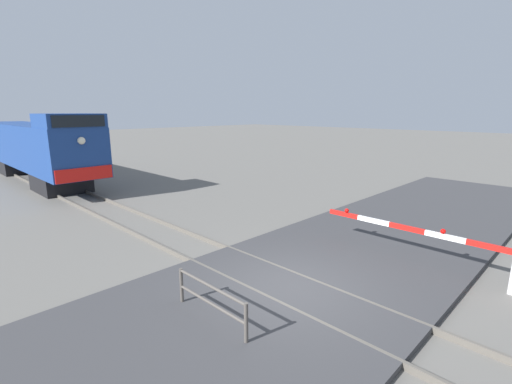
{
  "coord_description": "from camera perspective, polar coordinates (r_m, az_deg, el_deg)",
  "views": [
    {
      "loc": [
        -6.35,
        -5.05,
        4.38
      ],
      "look_at": [
        0.95,
        2.1,
        2.05
      ],
      "focal_mm": 25.08,
      "sensor_mm": 36.0,
      "label": 1
    }
  ],
  "objects": [
    {
      "name": "road_surface",
      "position": [
        9.19,
        5.42,
        -15.21
      ],
      "size": [
        36.0,
        6.23,
        0.15
      ],
      "primitive_type": "cube",
      "color": "#38383A",
      "rests_on": "ground_plane"
    },
    {
      "name": "ground_plane",
      "position": [
        9.22,
        5.41,
        -15.61
      ],
      "size": [
        160.0,
        160.0,
        0.0
      ],
      "primitive_type": "plane",
      "color": "#605E59"
    },
    {
      "name": "guard_railing",
      "position": [
        7.7,
        -7.26,
        -16.65
      ],
      "size": [
        0.08,
        2.18,
        0.95
      ],
      "color": "#4C4742",
      "rests_on": "ground_plane"
    },
    {
      "name": "crossing_gate",
      "position": [
        10.94,
        32.69,
        -8.51
      ],
      "size": [
        0.36,
        5.92,
        1.25
      ],
      "color": "silver",
      "rests_on": "ground_plane"
    },
    {
      "name": "rail_track_right",
      "position": [
        9.7,
        8.18,
        -13.69
      ],
      "size": [
        0.08,
        80.0,
        0.15
      ],
      "primitive_type": "cube",
      "color": "#59544C",
      "rests_on": "ground_plane"
    },
    {
      "name": "locomotive",
      "position": [
        26.56,
        -31.76,
        6.12
      ],
      "size": [
        2.79,
        16.43,
        4.25
      ],
      "color": "black",
      "rests_on": "ground_plane"
    },
    {
      "name": "rail_track_left",
      "position": [
        8.71,
        2.31,
        -16.84
      ],
      "size": [
        0.08,
        80.0,
        0.15
      ],
      "primitive_type": "cube",
      "color": "#59544C",
      "rests_on": "ground_plane"
    }
  ]
}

